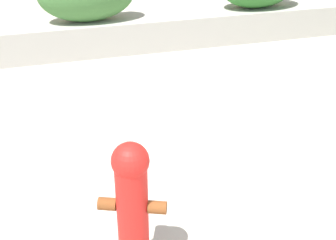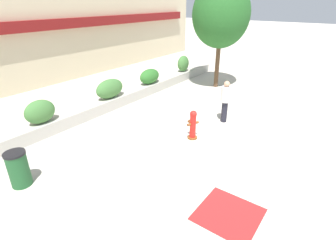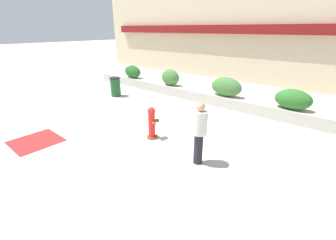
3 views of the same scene
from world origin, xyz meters
name	(u,v)px [view 1 (image 1 of 3)]	position (x,y,z in m)	size (l,w,h in m)	color
planter_wall_low	(79,38)	(0.00, 6.00, 0.25)	(18.00, 0.70, 0.50)	#B7B2A8
fire_hydrant	(133,209)	(-0.12, 1.41, 0.55)	(0.47, 0.48, 1.08)	brown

